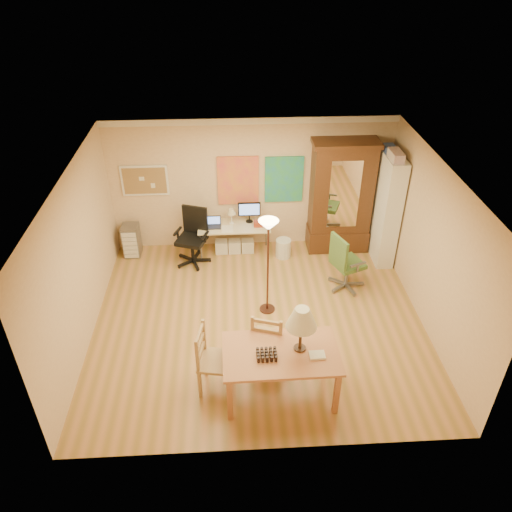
{
  "coord_description": "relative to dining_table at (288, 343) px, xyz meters",
  "views": [
    {
      "loc": [
        -0.42,
        -6.44,
        5.6
      ],
      "look_at": [
        -0.03,
        0.3,
        1.11
      ],
      "focal_mm": 35.0,
      "sensor_mm": 36.0,
      "label": 1
    }
  ],
  "objects": [
    {
      "name": "dining_table",
      "position": [
        0.0,
        0.0,
        0.0
      ],
      "size": [
        1.6,
        0.97,
        1.49
      ],
      "color": "#9C5833",
      "rests_on": "floor"
    },
    {
      "name": "ladder_chair_back",
      "position": [
        -0.21,
        0.55,
        -0.46
      ],
      "size": [
        0.59,
        0.58,
        1.03
      ],
      "color": "#A07E49",
      "rests_on": "floor"
    },
    {
      "name": "crown_molding",
      "position": [
        -0.3,
        4.02,
        1.7
      ],
      "size": [
        5.5,
        0.08,
        0.12
      ],
      "primitive_type": "cube",
      "color": "white",
      "rests_on": "floor"
    },
    {
      "name": "art_panel_left",
      "position": [
        -0.55,
        4.03,
        0.51
      ],
      "size": [
        0.8,
        0.04,
        1.0
      ],
      "primitive_type": "cube",
      "color": "gold",
      "rests_on": "floor"
    },
    {
      "name": "art_panel_right",
      "position": [
        0.35,
        4.03,
        0.51
      ],
      "size": [
        0.75,
        0.04,
        0.95
      ],
      "primitive_type": "cube",
      "color": "teal",
      "rests_on": "floor"
    },
    {
      "name": "ladder_chair_left",
      "position": [
        -1.02,
        0.16,
        -0.45
      ],
      "size": [
        0.55,
        0.57,
        1.06
      ],
      "color": "#A07E49",
      "rests_on": "floor"
    },
    {
      "name": "wastebin",
      "position": [
        0.32,
        3.5,
        -0.75
      ],
      "size": [
        0.31,
        0.31,
        0.38
      ],
      "primitive_type": "cylinder",
      "color": "silver",
      "rests_on": "floor"
    },
    {
      "name": "office_chair_black",
      "position": [
        -1.47,
        3.42,
        -0.64
      ],
      "size": [
        0.7,
        0.7,
        1.13
      ],
      "color": "black",
      "rests_on": "floor"
    },
    {
      "name": "corkboard",
      "position": [
        -2.35,
        4.03,
        0.56
      ],
      "size": [
        0.9,
        0.04,
        0.62
      ],
      "primitive_type": "cube",
      "color": "#9A6E48",
      "rests_on": "floor"
    },
    {
      "name": "office_chair_green",
      "position": [
        1.33,
        2.41,
        -0.64
      ],
      "size": [
        0.69,
        0.69,
        1.12
      ],
      "color": "slate",
      "rests_on": "floor"
    },
    {
      "name": "armoire",
      "position": [
        1.46,
        3.8,
        0.06
      ],
      "size": [
        1.26,
        0.6,
        2.31
      ],
      "color": "#38220F",
      "rests_on": "floor"
    },
    {
      "name": "torchiere_lamp",
      "position": [
        -0.13,
        1.84,
        0.49
      ],
      "size": [
        0.32,
        0.32,
        1.78
      ],
      "color": "#46241C",
      "rests_on": "floor"
    },
    {
      "name": "floor",
      "position": [
        -0.3,
        1.56,
        -0.94
      ],
      "size": [
        5.5,
        5.5,
        0.0
      ],
      "primitive_type": "plane",
      "color": "olive",
      "rests_on": "ground"
    },
    {
      "name": "drawer_cart",
      "position": [
        -2.72,
        3.76,
        -0.61
      ],
      "size": [
        0.33,
        0.39,
        0.65
      ],
      "color": "slate",
      "rests_on": "floor"
    },
    {
      "name": "bookshelf",
      "position": [
        2.25,
        3.36,
        0.13
      ],
      "size": [
        0.32,
        0.86,
        2.16
      ],
      "color": "white",
      "rests_on": "floor"
    },
    {
      "name": "computer_desk",
      "position": [
        -0.63,
        3.72,
        -0.55
      ],
      "size": [
        1.42,
        0.62,
        1.07
      ],
      "color": "#C1B38D",
      "rests_on": "floor"
    }
  ]
}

